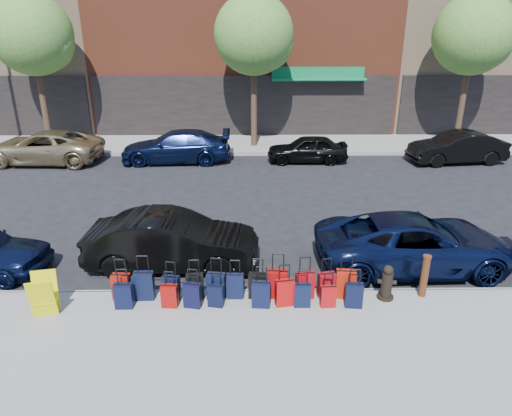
{
  "coord_description": "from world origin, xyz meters",
  "views": [
    {
      "loc": [
        0.35,
        -13.67,
        5.88
      ],
      "look_at": [
        0.48,
        -1.5,
        1.02
      ],
      "focal_mm": 32.0,
      "sensor_mm": 36.0,
      "label": 1
    }
  ],
  "objects_px": {
    "car_far_2": "(307,149)",
    "car_near_2": "(415,243)",
    "tree_right": "(476,37)",
    "car_far_1": "(176,146)",
    "tree_center": "(257,37)",
    "bollard": "(425,275)",
    "fire_hydrant": "(387,283)",
    "car_near_1": "(173,241)",
    "suitcase_front_5": "(235,286)",
    "car_far_3": "(457,148)",
    "car_far_0": "(43,147)",
    "tree_left": "(35,37)",
    "display_rack": "(44,295)"
  },
  "relations": [
    {
      "from": "fire_hydrant",
      "to": "car_far_3",
      "type": "distance_m",
      "value": 13.15
    },
    {
      "from": "tree_right",
      "to": "fire_hydrant",
      "type": "distance_m",
      "value": 17.03
    },
    {
      "from": "suitcase_front_5",
      "to": "car_far_3",
      "type": "distance_m",
      "value": 15.06
    },
    {
      "from": "display_rack",
      "to": "car_far_0",
      "type": "distance_m",
      "value": 13.26
    },
    {
      "from": "tree_right",
      "to": "fire_hydrant",
      "type": "xyz_separation_m",
      "value": [
        -7.76,
        -14.35,
        -4.88
      ]
    },
    {
      "from": "suitcase_front_5",
      "to": "car_far_2",
      "type": "distance_m",
      "value": 12.0
    },
    {
      "from": "car_near_2",
      "to": "car_far_0",
      "type": "height_order",
      "value": "car_far_0"
    },
    {
      "from": "tree_center",
      "to": "bollard",
      "type": "relative_size",
      "value": 7.15
    },
    {
      "from": "car_far_0",
      "to": "car_far_3",
      "type": "relative_size",
      "value": 1.22
    },
    {
      "from": "car_far_3",
      "to": "tree_center",
      "type": "bearing_deg",
      "value": -113.95
    },
    {
      "from": "tree_right",
      "to": "car_far_1",
      "type": "bearing_deg",
      "value": -169.83
    },
    {
      "from": "tree_right",
      "to": "car_far_1",
      "type": "distance_m",
      "value": 15.22
    },
    {
      "from": "tree_right",
      "to": "car_far_2",
      "type": "relative_size",
      "value": 1.98
    },
    {
      "from": "car_far_3",
      "to": "car_near_2",
      "type": "bearing_deg",
      "value": -34.72
    },
    {
      "from": "tree_right",
      "to": "suitcase_front_5",
      "type": "distance_m",
      "value": 18.79
    },
    {
      "from": "fire_hydrant",
      "to": "bollard",
      "type": "xyz_separation_m",
      "value": [
        0.87,
        0.09,
        0.14
      ]
    },
    {
      "from": "bollard",
      "to": "car_near_1",
      "type": "distance_m",
      "value": 6.17
    },
    {
      "from": "display_rack",
      "to": "car_near_2",
      "type": "height_order",
      "value": "car_near_2"
    },
    {
      "from": "car_far_0",
      "to": "car_far_3",
      "type": "bearing_deg",
      "value": 91.85
    },
    {
      "from": "fire_hydrant",
      "to": "car_near_2",
      "type": "distance_m",
      "value": 2.07
    },
    {
      "from": "car_near_2",
      "to": "car_far_0",
      "type": "bearing_deg",
      "value": 51.64
    },
    {
      "from": "tree_left",
      "to": "tree_center",
      "type": "relative_size",
      "value": 1.0
    },
    {
      "from": "tree_center",
      "to": "suitcase_front_5",
      "type": "bearing_deg",
      "value": -92.67
    },
    {
      "from": "bollard",
      "to": "car_far_3",
      "type": "distance_m",
      "value": 12.67
    },
    {
      "from": "car_far_0",
      "to": "suitcase_front_5",
      "type": "bearing_deg",
      "value": 40.74
    },
    {
      "from": "tree_center",
      "to": "tree_right",
      "type": "distance_m",
      "value": 10.5
    },
    {
      "from": "fire_hydrant",
      "to": "car_far_2",
      "type": "distance_m",
      "value": 11.7
    },
    {
      "from": "suitcase_front_5",
      "to": "display_rack",
      "type": "bearing_deg",
      "value": -170.08
    },
    {
      "from": "car_near_2",
      "to": "car_far_3",
      "type": "xyz_separation_m",
      "value": [
        5.24,
        9.78,
        0.01
      ]
    },
    {
      "from": "car_far_2",
      "to": "tree_center",
      "type": "bearing_deg",
      "value": -138.13
    },
    {
      "from": "car_far_2",
      "to": "tree_left",
      "type": "bearing_deg",
      "value": -100.77
    },
    {
      "from": "fire_hydrant",
      "to": "car_far_0",
      "type": "distance_m",
      "value": 17.16
    },
    {
      "from": "fire_hydrant",
      "to": "car_near_1",
      "type": "relative_size",
      "value": 0.19
    },
    {
      "from": "car_near_1",
      "to": "car_far_2",
      "type": "distance_m",
      "value": 10.93
    },
    {
      "from": "car_near_1",
      "to": "tree_center",
      "type": "bearing_deg",
      "value": -8.53
    },
    {
      "from": "car_far_3",
      "to": "tree_left",
      "type": "bearing_deg",
      "value": -104.86
    },
    {
      "from": "bollard",
      "to": "car_far_3",
      "type": "xyz_separation_m",
      "value": [
        5.55,
        11.39,
        0.04
      ]
    },
    {
      "from": "bollard",
      "to": "car_far_0",
      "type": "height_order",
      "value": "car_far_0"
    },
    {
      "from": "suitcase_front_5",
      "to": "car_far_0",
      "type": "bearing_deg",
      "value": 129.7
    },
    {
      "from": "tree_center",
      "to": "car_far_3",
      "type": "xyz_separation_m",
      "value": [
        9.15,
        -2.87,
        -4.7
      ]
    },
    {
      "from": "car_near_1",
      "to": "car_far_1",
      "type": "distance_m",
      "value": 10.1
    },
    {
      "from": "display_rack",
      "to": "car_far_1",
      "type": "bearing_deg",
      "value": 74.26
    },
    {
      "from": "suitcase_front_5",
      "to": "tree_center",
      "type": "bearing_deg",
      "value": 88.77
    },
    {
      "from": "tree_right",
      "to": "fire_hydrant",
      "type": "height_order",
      "value": "tree_right"
    },
    {
      "from": "car_far_2",
      "to": "car_near_2",
      "type": "bearing_deg",
      "value": 10.13
    },
    {
      "from": "fire_hydrant",
      "to": "car_far_3",
      "type": "relative_size",
      "value": 0.19
    },
    {
      "from": "tree_right",
      "to": "car_far_1",
      "type": "height_order",
      "value": "tree_right"
    },
    {
      "from": "fire_hydrant",
      "to": "car_far_0",
      "type": "height_order",
      "value": "car_far_0"
    },
    {
      "from": "tree_center",
      "to": "tree_right",
      "type": "relative_size",
      "value": 1.0
    },
    {
      "from": "bollard",
      "to": "car_far_2",
      "type": "distance_m",
      "value": 11.67
    }
  ]
}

